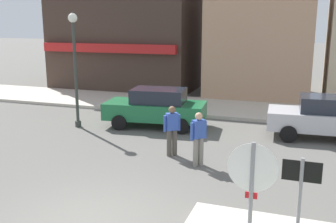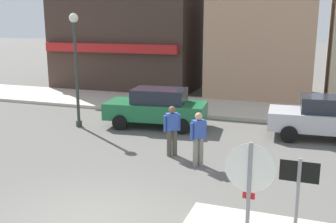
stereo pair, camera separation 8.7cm
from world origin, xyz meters
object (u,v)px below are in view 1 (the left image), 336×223
(stop_sign, at_px, (251,188))
(pedestrian_crossing_near, at_px, (172,129))
(parked_car_second, at_px, (326,117))
(lamp_post, at_px, (75,53))
(pedestrian_crossing_far, at_px, (198,137))
(one_way_sign, at_px, (299,204))
(parked_car_nearest, at_px, (156,107))

(stop_sign, bearing_deg, pedestrian_crossing_near, 120.88)
(stop_sign, height_order, parked_car_second, stop_sign)
(lamp_post, distance_m, pedestrian_crossing_near, 5.60)
(lamp_post, height_order, pedestrian_crossing_far, lamp_post)
(stop_sign, bearing_deg, one_way_sign, 5.29)
(parked_car_second, xyz_separation_m, pedestrian_crossing_near, (-4.65, -3.62, 0.06))
(parked_car_second, relative_size, pedestrian_crossing_far, 2.54)
(parked_car_second, height_order, pedestrian_crossing_near, pedestrian_crossing_near)
(stop_sign, distance_m, lamp_post, 10.85)
(pedestrian_crossing_far, bearing_deg, parked_car_second, 48.98)
(lamp_post, xyz_separation_m, pedestrian_crossing_near, (4.74, -2.13, -2.09))
(pedestrian_crossing_far, bearing_deg, stop_sign, -65.58)
(stop_sign, relative_size, pedestrian_crossing_near, 1.43)
(parked_car_nearest, relative_size, pedestrian_crossing_far, 2.59)
(one_way_sign, height_order, pedestrian_crossing_far, one_way_sign)
(parked_car_second, distance_m, pedestrian_crossing_near, 5.90)
(parked_car_nearest, xyz_separation_m, pedestrian_crossing_near, (1.75, -3.19, 0.06))
(one_way_sign, height_order, pedestrian_crossing_near, one_way_sign)
(lamp_post, bearing_deg, pedestrian_crossing_near, -24.17)
(stop_sign, relative_size, one_way_sign, 1.10)
(parked_car_nearest, relative_size, pedestrian_crossing_near, 2.59)
(parked_car_second, bearing_deg, lamp_post, -170.96)
(parked_car_nearest, xyz_separation_m, parked_car_second, (6.41, 0.43, 0.00))
(one_way_sign, xyz_separation_m, pedestrian_crossing_far, (-2.86, 4.57, -0.46))
(one_way_sign, bearing_deg, lamp_post, 139.82)
(stop_sign, bearing_deg, parked_car_nearest, 120.10)
(stop_sign, height_order, pedestrian_crossing_near, stop_sign)
(parked_car_nearest, bearing_deg, one_way_sign, -56.00)
(one_way_sign, height_order, parked_car_second, one_way_sign)
(pedestrian_crossing_near, distance_m, pedestrian_crossing_far, 1.16)
(pedestrian_crossing_near, bearing_deg, parked_car_second, 37.89)
(parked_car_second, distance_m, pedestrian_crossing_far, 5.56)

